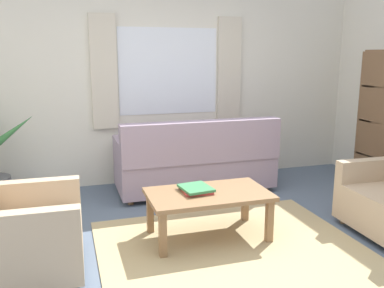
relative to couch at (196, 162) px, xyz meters
The scene contains 8 objects.
ground_plane 1.65m from the couch, 96.45° to the right, with size 6.24×6.24×0.00m, color slate.
wall_back 1.16m from the couch, 105.13° to the left, with size 5.32×0.12×2.60m, color silver.
window_with_curtains 1.24m from the couch, 107.19° to the left, with size 1.98×0.07×1.40m.
area_rug 1.64m from the couch, 96.45° to the right, with size 2.28×1.88×0.01m, color tan.
couch is the anchor object (origin of this frame).
armchair_left 2.41m from the couch, 141.81° to the right, with size 0.85×0.86×0.88m.
coffee_table 1.33m from the couch, 102.93° to the right, with size 1.10×0.64×0.44m.
book_stack_on_table 1.31m from the couch, 107.74° to the right, with size 0.29×0.33×0.05m.
Camera 1 is at (-1.32, -3.07, 1.67)m, focal length 38.59 mm.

